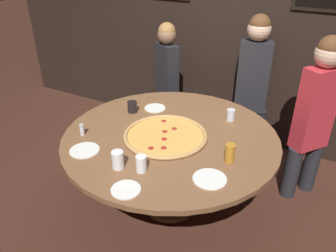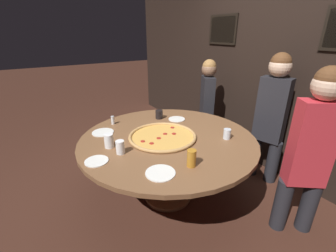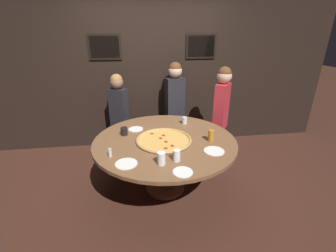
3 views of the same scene
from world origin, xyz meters
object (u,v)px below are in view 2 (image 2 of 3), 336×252
Objects in this scene: giant_pizza at (162,136)px; white_plate_beside_cup at (97,161)px; drink_cup_far_right at (109,141)px; diner_side_right at (311,148)px; drink_cup_near_right at (191,158)px; drink_cup_front_edge at (159,114)px; white_plate_far_back at (160,173)px; diner_far_right at (207,102)px; white_plate_near_front at (177,119)px; drink_cup_by_shaker at (227,134)px; drink_cup_beside_pizza at (120,147)px; dining_table at (168,147)px; white_plate_left_side at (103,132)px; condiment_shaker at (113,120)px; diner_side_left at (271,113)px.

white_plate_beside_cup is (0.10, -0.69, -0.01)m from giant_pizza.
drink_cup_far_right is 1.71m from diner_side_right.
drink_cup_near_right is (0.57, -0.08, 0.06)m from giant_pizza.
drink_cup_front_edge is 0.79× the size of drink_cup_far_right.
diner_far_right reaches higher than white_plate_far_back.
white_plate_beside_cup and white_plate_near_front have the same top height.
white_plate_beside_cup is 1.75m from diner_side_right.
drink_cup_by_shaker is 0.71m from white_plate_near_front.
drink_cup_beside_pizza reaches higher than white_plate_beside_cup.
dining_table is at bearing 96.24° from drink_cup_beside_pizza.
drink_cup_near_right is 1.03m from white_plate_near_front.
white_plate_left_side is 0.25m from condiment_shaker.
diner_side_right is at bearing 66.66° from white_plate_far_back.
drink_cup_near_right is at bearing -7.68° from giant_pizza.
giant_pizza is (-0.02, -0.05, 0.13)m from dining_table.
giant_pizza is at bearing 99.19° from drink_cup_beside_pizza.
white_plate_near_front is 0.13× the size of diner_side_right.
drink_cup_by_shaker reaches higher than white_plate_beside_cup.
diner_side_right is (1.35, 0.39, 0.11)m from white_plate_near_front.
drink_cup_near_right is 1.17× the size of drink_cup_beside_pizza.
drink_cup_front_edge is 0.07× the size of diner_far_right.
drink_cup_by_shaker is 0.45× the size of white_plate_far_back.
diner_side_left is at bearing 65.76° from white_plate_left_side.
white_plate_beside_cup is at bearing -84.27° from drink_cup_beside_pizza.
drink_cup_near_right is 1.20m from condiment_shaker.
white_plate_left_side and white_plate_far_back have the same top height.
diner_far_right reaches higher than drink_cup_beside_pizza.
diner_far_right is at bearing 127.79° from white_plate_far_back.
diner_far_right is (-1.13, 1.46, 0.04)m from white_plate_far_back.
giant_pizza is 5.65× the size of drink_cup_beside_pizza.
white_plate_left_side is (-0.35, 0.05, -0.06)m from drink_cup_far_right.
drink_cup_front_edge is 0.85× the size of drink_cup_beside_pizza.
white_plate_near_front is at bearing -36.93° from diner_side_right.
white_plate_near_front is at bearing 105.30° from drink_cup_far_right.
diner_side_left is at bearing 75.08° from dining_table.
white_plate_beside_cup is at bearing -22.44° from white_plate_left_side.
condiment_shaker is 0.06× the size of diner_side_right.
drink_cup_beside_pizza is 1.24× the size of condiment_shaker.
drink_cup_far_right reaches higher than drink_cup_beside_pizza.
white_plate_left_side is at bearing -11.89° from diner_side_right.
white_plate_far_back is (0.61, 0.18, -0.06)m from drink_cup_far_right.
drink_cup_front_edge is at bearing 93.88° from white_plate_left_side.
diner_side_right is (1.62, 1.09, 0.06)m from condiment_shaker.
diner_far_right is at bearing 148.37° from drink_cup_by_shaker.
white_plate_beside_cup is 0.13× the size of diner_side_left.
drink_cup_near_right is at bearing 38.97° from drink_cup_beside_pizza.
condiment_shaker is at bearing -139.75° from drink_cup_by_shaker.
drink_cup_beside_pizza is 0.23m from white_plate_beside_cup.
giant_pizza is at bearing 147.46° from white_plate_far_back.
drink_cup_by_shaker is (-0.20, 0.60, -0.02)m from drink_cup_near_right.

